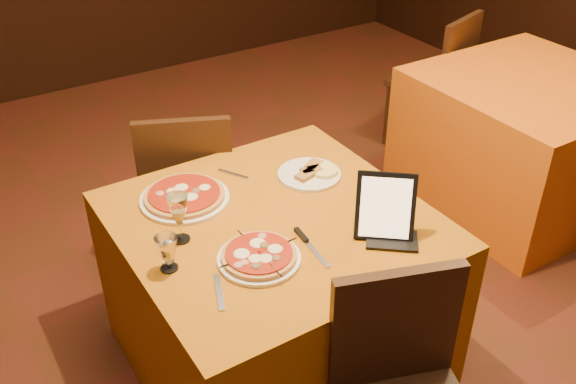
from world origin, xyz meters
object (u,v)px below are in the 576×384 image
side_table (523,141)px  tablet (385,207)px  water_glass (167,253)px  wine_glass (179,218)px  pizza_far (185,197)px  chair_main_far (189,187)px  chair_side_far (429,80)px  main_table (275,294)px  pizza_near (259,257)px

side_table → tablet: bearing=-158.2°
water_glass → wine_glass: bearing=51.2°
pizza_far → water_glass: water_glass is taller
chair_main_far → water_glass: chair_main_far is taller
pizza_far → chair_side_far: bearing=22.3°
chair_main_far → water_glass: size_ratio=7.00×
main_table → chair_main_far: size_ratio=1.21×
water_glass → tablet: tablet is taller
side_table → pizza_near: size_ratio=3.84×
main_table → water_glass: bearing=-172.0°
chair_main_far → main_table: bearing=114.3°
pizza_far → pizza_near: bearing=-82.8°
chair_side_far → pizza_near: size_ratio=3.18×
side_table → tablet: 1.79m
chair_main_far → tablet: size_ratio=3.73×
water_glass → chair_side_far: bearing=27.6°
pizza_far → water_glass: size_ratio=2.66×
main_table → tablet: bearing=-46.3°
chair_side_far → wine_glass: wine_glass is taller
side_table → chair_main_far: chair_main_far is taller
chair_main_far → wine_glass: bearing=89.3°
water_glass → side_table: bearing=10.0°
tablet → wine_glass: bearing=-170.3°
pizza_far → water_glass: 0.41m
water_glass → main_table: bearing=8.0°
main_table → chair_main_far: chair_main_far is taller
wine_glass → tablet: size_ratio=0.78×
chair_side_far → pizza_far: bearing=4.6°
chair_main_far → tablet: (0.28, -1.09, 0.41)m
main_table → tablet: 0.64m
chair_main_far → chair_side_far: 1.91m
water_glass → pizza_far: bearing=58.4°
wine_glass → tablet: tablet is taller
main_table → wine_glass: wine_glass is taller
wine_glass → water_glass: 0.16m
chair_main_far → pizza_near: 1.05m
water_glass → tablet: (0.72, -0.23, 0.06)m
wine_glass → side_table: bearing=7.3°
wine_glass → tablet: (0.63, -0.35, 0.03)m
chair_side_far → tablet: 2.19m
main_table → side_table: 1.91m
chair_side_far → pizza_near: chair_side_far is taller
main_table → pizza_far: size_ratio=3.18×
main_table → pizza_far: (-0.23, 0.29, 0.39)m
chair_side_far → tablet: (-1.59, -1.44, 0.41)m
side_table → chair_main_far: bearing=166.3°
chair_side_far → pizza_far: size_ratio=2.63×
chair_main_far → pizza_near: size_ratio=3.18×
main_table → chair_side_far: size_ratio=1.21×
chair_side_far → tablet: size_ratio=3.73×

